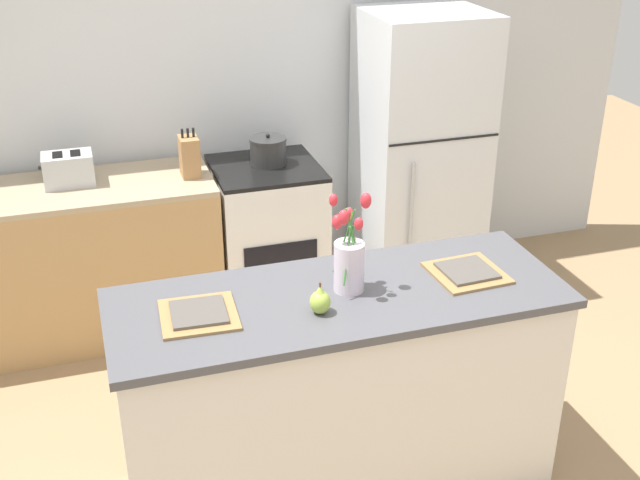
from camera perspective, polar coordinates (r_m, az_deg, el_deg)
back_wall at (r=4.80m, az=-6.41°, el=11.77°), size 5.20×0.08×2.70m
kitchen_island at (r=3.39m, az=1.29°, el=-10.86°), size 1.80×0.66×0.95m
back_counter at (r=4.65m, az=-17.72°, el=-1.67°), size 1.68×0.60×0.90m
stove_range at (r=4.75m, az=-3.72°, el=0.18°), size 0.60×0.61×0.90m
refrigerator at (r=4.88m, az=7.07°, el=5.94°), size 0.68×0.67×1.71m
flower_vase at (r=3.10m, az=2.08°, el=-1.36°), size 0.15×0.16×0.40m
pear_figurine at (r=2.98m, az=0.01°, el=-4.35°), size 0.08×0.08×0.13m
plate_setting_left at (r=3.02m, az=-8.62°, el=-5.23°), size 0.30×0.30×0.02m
plate_setting_right at (r=3.32m, az=10.42°, el=-2.26°), size 0.30×0.30×0.02m
toaster at (r=4.48m, az=-17.46°, el=4.83°), size 0.28×0.18×0.17m
cooking_pot at (r=4.58m, az=-3.71°, el=6.35°), size 0.21×0.21×0.18m
knife_block at (r=4.44m, az=-9.26°, el=5.89°), size 0.10×0.14×0.27m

